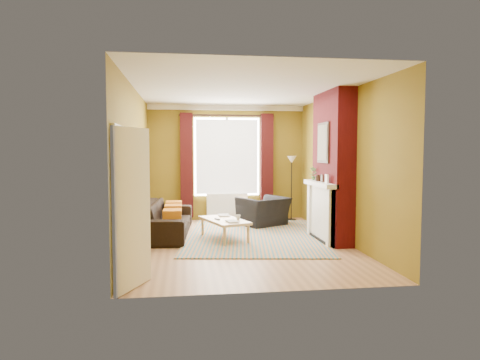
{
  "coord_description": "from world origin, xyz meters",
  "views": [
    {
      "loc": [
        -1.05,
        -7.72,
        1.71
      ],
      "look_at": [
        0.0,
        0.25,
        1.15
      ],
      "focal_mm": 32.0,
      "sensor_mm": 36.0,
      "label": 1
    }
  ],
  "objects_px": {
    "armchair": "(263,211)",
    "floor_lamp": "(292,170)",
    "wicker_stool": "(246,211)",
    "coffee_table": "(224,221)",
    "sofa": "(166,219)"
  },
  "relations": [
    {
      "from": "coffee_table",
      "to": "wicker_stool",
      "type": "xyz_separation_m",
      "value": [
        0.72,
        2.06,
        -0.12
      ]
    },
    {
      "from": "sofa",
      "to": "floor_lamp",
      "type": "relative_size",
      "value": 1.48
    },
    {
      "from": "armchair",
      "to": "sofa",
      "type": "bearing_deg",
      "value": -7.8
    },
    {
      "from": "coffee_table",
      "to": "sofa",
      "type": "bearing_deg",
      "value": 135.07
    },
    {
      "from": "sofa",
      "to": "wicker_stool",
      "type": "bearing_deg",
      "value": -46.46
    },
    {
      "from": "coffee_table",
      "to": "wicker_stool",
      "type": "relative_size",
      "value": 2.77
    },
    {
      "from": "sofa",
      "to": "coffee_table",
      "type": "relative_size",
      "value": 1.77
    },
    {
      "from": "armchair",
      "to": "floor_lamp",
      "type": "relative_size",
      "value": 0.63
    },
    {
      "from": "sofa",
      "to": "armchair",
      "type": "bearing_deg",
      "value": -64.08
    },
    {
      "from": "floor_lamp",
      "to": "wicker_stool",
      "type": "bearing_deg",
      "value": 179.88
    },
    {
      "from": "sofa",
      "to": "coffee_table",
      "type": "distance_m",
      "value": 1.26
    },
    {
      "from": "armchair",
      "to": "floor_lamp",
      "type": "xyz_separation_m",
      "value": [
        0.82,
        0.65,
        0.92
      ]
    },
    {
      "from": "sofa",
      "to": "wicker_stool",
      "type": "height_order",
      "value": "sofa"
    },
    {
      "from": "armchair",
      "to": "wicker_stool",
      "type": "relative_size",
      "value": 2.1
    },
    {
      "from": "coffee_table",
      "to": "floor_lamp",
      "type": "bearing_deg",
      "value": 29.21
    }
  ]
}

